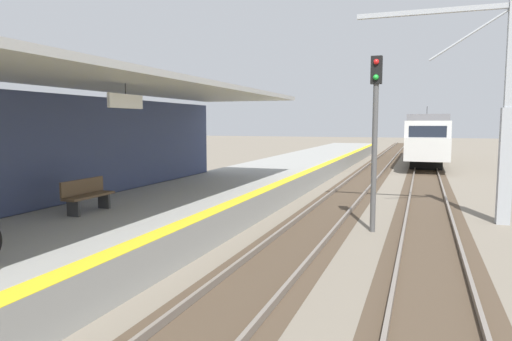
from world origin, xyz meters
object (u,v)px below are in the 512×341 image
Objects in this scene: rail_signal_post at (375,125)px; catenary_pylon_far_side at (498,112)px; approaching_train at (426,136)px; platform_bench at (87,194)px.

catenary_pylon_far_side is at bearing 35.43° from rail_signal_post.
approaching_train is 26.78m from rail_signal_post.
rail_signal_post is 0.69× the size of catenary_pylon_far_side.
catenary_pylon_far_side reaches higher than approaching_train.
approaching_train is 3.77× the size of rail_signal_post.
platform_bench is (-10.57, -6.71, -2.23)m from catenary_pylon_far_side.
rail_signal_post is (-1.63, -26.71, 1.02)m from approaching_train.
rail_signal_post reaches higher than approaching_train.
approaching_train is 32.08m from platform_bench.
catenary_pylon_far_side reaches higher than rail_signal_post.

